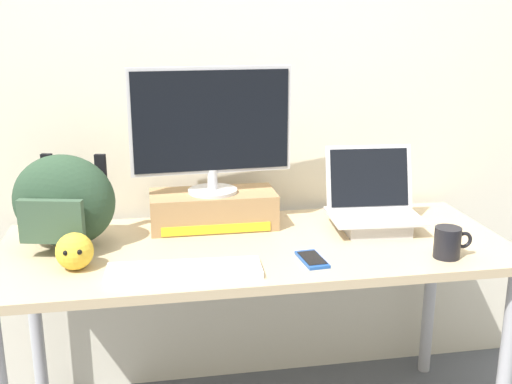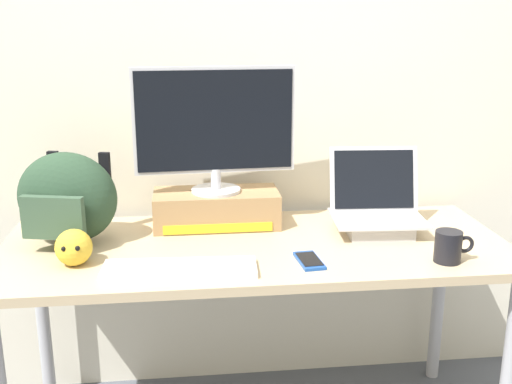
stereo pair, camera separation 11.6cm
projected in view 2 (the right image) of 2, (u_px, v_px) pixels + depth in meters
back_wall at (243, 65)px, 2.35m from camera, size 7.00×0.10×2.60m
desk at (256, 265)px, 2.09m from camera, size 1.70×0.69×0.74m
toner_box_yellow at (216, 208)px, 2.24m from camera, size 0.45×0.21×0.13m
desktop_monitor at (215, 127)px, 2.16m from camera, size 0.57×0.18×0.45m
open_laptop at (377, 216)px, 2.18m from camera, size 0.33×0.26×0.29m
external_keyboard at (180, 268)px, 1.83m from camera, size 0.46×0.16×0.02m
messenger_backpack at (67, 198)px, 2.05m from camera, size 0.38×0.30×0.31m
coffee_mug at (449, 246)px, 1.90m from camera, size 0.13×0.08×0.10m
cell_phone at (309, 261)px, 1.91m from camera, size 0.08×0.15×0.01m
plush_toy at (74, 247)px, 1.88m from camera, size 0.11×0.11×0.11m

